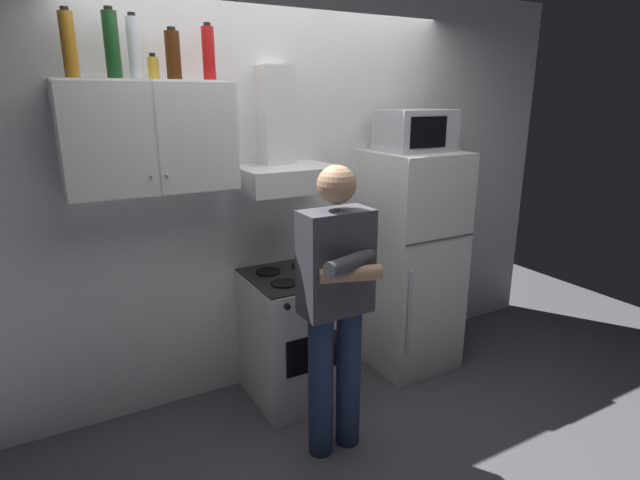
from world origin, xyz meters
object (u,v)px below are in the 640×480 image
bottle_wine_green (112,45)px  bottle_liquor_amber (69,45)px  stove_oven (295,335)px  bottle_spice_jar (153,68)px  bottle_soda_red (209,53)px  microwave (415,130)px  cooking_pot (321,268)px  bottle_vodka_clear (135,48)px  range_hood (284,158)px  bottle_rum_dark (173,55)px  refrigerator (410,261)px  upper_cabinet (149,138)px  person_standing (336,303)px

bottle_wine_green → bottle_liquor_amber: bottle_wine_green is taller
stove_oven → bottle_liquor_amber: bottle_liquor_amber is taller
bottle_spice_jar → bottle_soda_red: bearing=-2.5°
microwave → cooking_pot: size_ratio=1.63×
microwave → bottle_spice_jar: (-1.70, 0.10, 0.37)m
stove_oven → bottle_vodka_clear: (-0.83, 0.16, 1.77)m
bottle_vodka_clear → bottle_soda_red: bearing=-7.0°
range_hood → microwave: size_ratio=1.56×
bottle_soda_red → bottle_vodka_clear: 0.38m
bottle_wine_green → bottle_rum_dark: bearing=-1.9°
bottle_vodka_clear → range_hood: bearing=-2.0°
cooking_pot → bottle_soda_red: bearing=158.4°
stove_oven → bottle_soda_red: size_ratio=2.93×
range_hood → bottle_wine_green: 1.13m
bottle_rum_dark → refrigerator: bearing=-3.6°
range_hood → refrigerator: range_hood is taller
bottle_spice_jar → bottle_soda_red: size_ratio=0.45×
microwave → bottle_liquor_amber: size_ratio=1.46×
range_hood → bottle_vodka_clear: bearing=178.0°
bottle_rum_dark → stove_oven: bearing=-8.8°
upper_cabinet → bottle_vodka_clear: bottle_vodka_clear is taller
person_standing → bottle_vodka_clear: bearing=135.5°
range_hood → cooking_pot: 0.73m
microwave → person_standing: bearing=-148.0°
bottle_spice_jar → bottle_vodka_clear: bearing=157.3°
bottle_rum_dark → cooking_pot: bearing=-15.8°
upper_cabinet → cooking_pot: 1.27m
bottle_wine_green → bottle_rum_dark: size_ratio=1.29×
bottle_soda_red → bottle_wine_green: bearing=-180.0°
upper_cabinet → microwave: 1.75m
stove_oven → range_hood: bearing=90.0°
range_hood → upper_cabinet: bearing=-179.9°
upper_cabinet → microwave: size_ratio=1.88×
cooking_pot → bottle_liquor_amber: (-1.27, 0.25, 1.28)m
stove_oven → bottle_rum_dark: size_ratio=3.31×
refrigerator → cooking_pot: 0.84m
refrigerator → cooking_pot: size_ratio=5.45×
refrigerator → cooking_pot: bearing=-171.7°
person_standing → cooking_pot: person_standing is taller
person_standing → upper_cabinet: bearing=135.7°
bottle_vodka_clear → microwave: bearing=-4.4°
stove_oven → bottle_liquor_amber: 2.11m
range_hood → refrigerator: bearing=-7.5°
bottle_wine_green → bottle_soda_red: bearing=0.0°
person_standing → bottle_rum_dark: bearing=130.1°
bottle_vodka_clear → bottle_spice_jar: bearing=-22.7°
cooking_pot → bottle_liquor_amber: 1.82m
bottle_liquor_amber → bottle_vodka_clear: size_ratio=1.00×
range_hood → microwave: (0.95, -0.11, 0.14)m
refrigerator → bottle_rum_dark: bottle_rum_dark is taller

